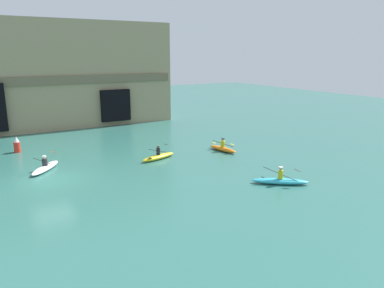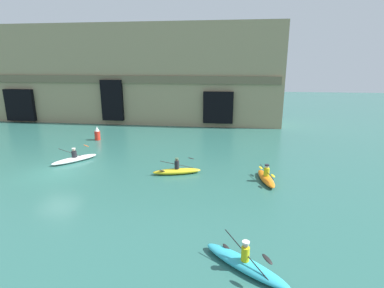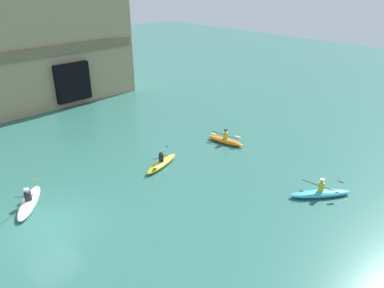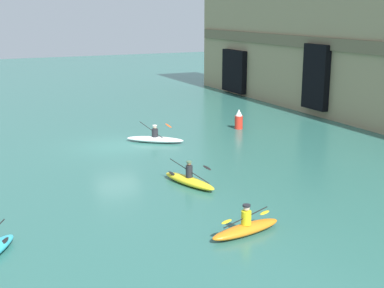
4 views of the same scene
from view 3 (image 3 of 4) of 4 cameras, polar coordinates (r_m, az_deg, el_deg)
name	(u,v)px [view 3 (image 3 of 4)]	position (r m, az deg, el deg)	size (l,w,h in m)	color
ground_plane	(47,225)	(20.05, -21.16, -11.45)	(120.00, 120.00, 0.00)	#2D665B
kayak_white	(29,202)	(21.82, -23.57, -8.10)	(2.67, 3.17, 1.22)	white
kayak_yellow	(161,163)	(23.90, -4.69, -2.92)	(3.16, 1.50, 1.08)	yellow
kayak_orange	(225,140)	(27.12, 5.11, 0.58)	(1.14, 2.93, 1.07)	orange
kayak_cyan	(320,193)	(21.94, 18.95, -7.08)	(3.18, 2.65, 1.09)	#33B2C6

